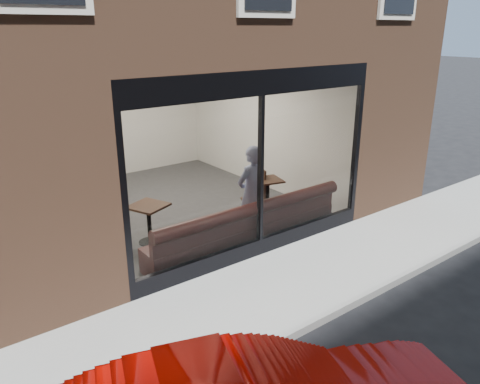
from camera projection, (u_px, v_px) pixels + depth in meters
ground at (349, 305)px, 6.80m from camera, size 120.00×120.00×0.00m
sidewalk_near at (301, 277)px, 7.55m from camera, size 40.00×2.00×0.01m
kerb_near at (352, 303)px, 6.74m from camera, size 40.00×0.10×0.12m
host_building_pier_right at (230, 104)px, 14.41m from camera, size 2.50×12.00×3.20m
host_building_backfill at (76, 103)px, 14.50m from camera, size 5.00×6.00×3.20m
cafe_floor at (176, 206)px, 10.54m from camera, size 6.00×6.00×0.00m
cafe_ceiling at (169, 60)px, 9.48m from camera, size 6.00×6.00×0.00m
cafe_wall_back at (116, 117)px, 12.25m from camera, size 5.00×0.00×5.00m
cafe_wall_left at (54, 155)px, 8.58m from camera, size 0.00×6.00×6.00m
cafe_wall_right at (262, 123)px, 11.44m from camera, size 0.00×6.00×6.00m
storefront_kick at (259, 246)px, 8.29m from camera, size 5.00×0.10×0.30m
storefront_header at (262, 82)px, 7.34m from camera, size 5.00×0.10×0.40m
storefront_mullion at (261, 171)px, 7.82m from camera, size 0.06×0.10×2.50m
storefront_glass at (262, 171)px, 7.80m from camera, size 4.80×0.00×4.80m
banquette at (246, 235)px, 8.56m from camera, size 4.00×0.55×0.45m
person at (252, 194)px, 8.64m from camera, size 0.70×0.49×1.83m
cafe_table_left at (148, 206)px, 8.52m from camera, size 0.80×0.80×0.04m
cafe_table_right at (268, 180)px, 9.97m from camera, size 0.69×0.69×0.04m
cafe_chair_left at (111, 229)px, 8.77m from camera, size 0.45×0.45×0.04m
cafe_chair_right at (253, 200)px, 10.23m from camera, size 0.56×0.56×0.04m
wall_poster at (61, 165)px, 8.49m from camera, size 0.02×0.67×0.89m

